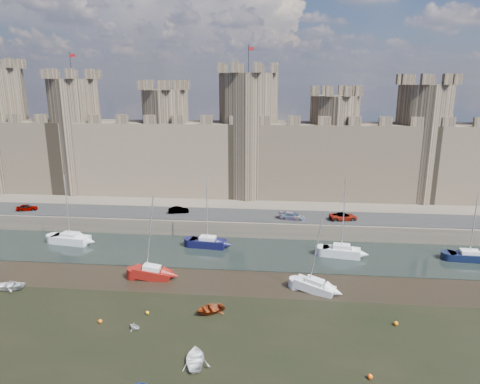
{
  "coord_description": "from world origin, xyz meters",
  "views": [
    {
      "loc": [
        8.34,
        -33.31,
        23.96
      ],
      "look_at": [
        2.97,
        22.0,
        9.61
      ],
      "focal_mm": 32.0,
      "sensor_mm": 36.0,
      "label": 1
    }
  ],
  "objects_px": {
    "sailboat_3": "(469,256)",
    "sailboat_4": "(152,273)",
    "car_2": "(292,216)",
    "car_0": "(27,208)",
    "sailboat_2": "(341,251)",
    "car_1": "(179,210)",
    "sailboat_5": "(315,286)",
    "sailboat_1": "(208,242)",
    "car_3": "(343,217)",
    "sailboat_0": "(71,239)"
  },
  "relations": [
    {
      "from": "car_1",
      "to": "sailboat_3",
      "type": "height_order",
      "value": "sailboat_3"
    },
    {
      "from": "car_1",
      "to": "sailboat_3",
      "type": "relative_size",
      "value": 0.36
    },
    {
      "from": "sailboat_1",
      "to": "sailboat_3",
      "type": "relative_size",
      "value": 1.13
    },
    {
      "from": "sailboat_3",
      "to": "sailboat_0",
      "type": "bearing_deg",
      "value": -176.99
    },
    {
      "from": "car_3",
      "to": "sailboat_0",
      "type": "xyz_separation_m",
      "value": [
        -41.76,
        -7.94,
        -2.29
      ]
    },
    {
      "from": "sailboat_1",
      "to": "sailboat_4",
      "type": "height_order",
      "value": "sailboat_4"
    },
    {
      "from": "car_3",
      "to": "sailboat_2",
      "type": "height_order",
      "value": "sailboat_2"
    },
    {
      "from": "car_0",
      "to": "car_3",
      "type": "relative_size",
      "value": 0.76
    },
    {
      "from": "sailboat_0",
      "to": "sailboat_5",
      "type": "distance_m",
      "value": 37.85
    },
    {
      "from": "car_1",
      "to": "sailboat_3",
      "type": "bearing_deg",
      "value": -116.74
    },
    {
      "from": "car_1",
      "to": "sailboat_1",
      "type": "distance_m",
      "value": 10.86
    },
    {
      "from": "car_0",
      "to": "sailboat_1",
      "type": "height_order",
      "value": "sailboat_1"
    },
    {
      "from": "sailboat_0",
      "to": "sailboat_5",
      "type": "xyz_separation_m",
      "value": [
        35.93,
        -11.89,
        -0.1
      ]
    },
    {
      "from": "sailboat_2",
      "to": "sailboat_3",
      "type": "bearing_deg",
      "value": 10.02
    },
    {
      "from": "sailboat_2",
      "to": "sailboat_0",
      "type": "bearing_deg",
      "value": -172.48
    },
    {
      "from": "sailboat_3",
      "to": "sailboat_5",
      "type": "distance_m",
      "value": 24.48
    },
    {
      "from": "sailboat_5",
      "to": "car_1",
      "type": "bearing_deg",
      "value": 157.37
    },
    {
      "from": "sailboat_3",
      "to": "sailboat_5",
      "type": "height_order",
      "value": "sailboat_5"
    },
    {
      "from": "sailboat_1",
      "to": "sailboat_2",
      "type": "xyz_separation_m",
      "value": [
        19.35,
        -1.66,
        0.05
      ]
    },
    {
      "from": "sailboat_1",
      "to": "sailboat_5",
      "type": "relative_size",
      "value": 1.05
    },
    {
      "from": "car_0",
      "to": "sailboat_3",
      "type": "distance_m",
      "value": 69.91
    },
    {
      "from": "car_3",
      "to": "sailboat_3",
      "type": "xyz_separation_m",
      "value": [
        16.01,
        -8.77,
        -2.38
      ]
    },
    {
      "from": "sailboat_3",
      "to": "sailboat_4",
      "type": "relative_size",
      "value": 0.85
    },
    {
      "from": "car_2",
      "to": "sailboat_3",
      "type": "height_order",
      "value": "sailboat_3"
    },
    {
      "from": "car_1",
      "to": "sailboat_4",
      "type": "height_order",
      "value": "sailboat_4"
    },
    {
      "from": "car_1",
      "to": "sailboat_5",
      "type": "relative_size",
      "value": 0.34
    },
    {
      "from": "car_1",
      "to": "sailboat_0",
      "type": "bearing_deg",
      "value": 107.83
    },
    {
      "from": "car_2",
      "to": "car_3",
      "type": "relative_size",
      "value": 0.94
    },
    {
      "from": "car_2",
      "to": "car_3",
      "type": "height_order",
      "value": "car_3"
    },
    {
      "from": "car_0",
      "to": "car_3",
      "type": "bearing_deg",
      "value": -107.29
    },
    {
      "from": "car_2",
      "to": "sailboat_4",
      "type": "xyz_separation_m",
      "value": [
        -17.77,
        -17.89,
        -2.31
      ]
    },
    {
      "from": "car_1",
      "to": "sailboat_2",
      "type": "height_order",
      "value": "sailboat_2"
    },
    {
      "from": "car_0",
      "to": "sailboat_2",
      "type": "bearing_deg",
      "value": -117.17
    },
    {
      "from": "car_3",
      "to": "sailboat_5",
      "type": "bearing_deg",
      "value": 153.8
    },
    {
      "from": "sailboat_3",
      "to": "car_2",
      "type": "bearing_deg",
      "value": 164.82
    },
    {
      "from": "car_1",
      "to": "sailboat_5",
      "type": "xyz_separation_m",
      "value": [
        21.25,
        -20.95,
        -2.34
      ]
    },
    {
      "from": "car_0",
      "to": "sailboat_0",
      "type": "distance_m",
      "value": 14.19
    },
    {
      "from": "car_2",
      "to": "sailboat_2",
      "type": "height_order",
      "value": "sailboat_2"
    },
    {
      "from": "car_2",
      "to": "sailboat_4",
      "type": "height_order",
      "value": "sailboat_4"
    },
    {
      "from": "car_1",
      "to": "sailboat_5",
      "type": "bearing_deg",
      "value": -148.42
    },
    {
      "from": "car_0",
      "to": "sailboat_0",
      "type": "relative_size",
      "value": 0.31
    },
    {
      "from": "car_1",
      "to": "car_2",
      "type": "distance_m",
      "value": 19.03
    },
    {
      "from": "car_2",
      "to": "sailboat_5",
      "type": "distance_m",
      "value": 19.66
    },
    {
      "from": "car_0",
      "to": "sailboat_1",
      "type": "relative_size",
      "value": 0.32
    },
    {
      "from": "car_3",
      "to": "sailboat_1",
      "type": "bearing_deg",
      "value": 99.81
    },
    {
      "from": "sailboat_0",
      "to": "sailboat_1",
      "type": "bearing_deg",
      "value": 9.41
    },
    {
      "from": "sailboat_3",
      "to": "car_1",
      "type": "bearing_deg",
      "value": 170.92
    },
    {
      "from": "car_1",
      "to": "car_0",
      "type": "bearing_deg",
      "value": 78.61
    },
    {
      "from": "car_0",
      "to": "sailboat_5",
      "type": "height_order",
      "value": "sailboat_5"
    },
    {
      "from": "sailboat_0",
      "to": "sailboat_4",
      "type": "height_order",
      "value": "sailboat_4"
    }
  ]
}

